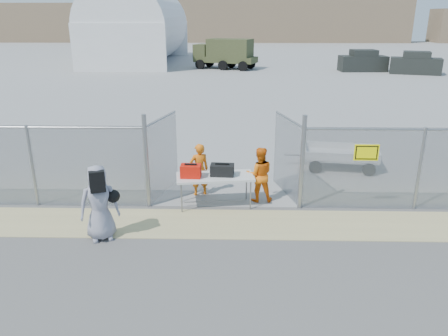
{
  "coord_description": "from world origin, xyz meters",
  "views": [
    {
      "loc": [
        0.26,
        -8.61,
        4.82
      ],
      "look_at": [
        0.0,
        2.0,
        1.1
      ],
      "focal_mm": 35.0,
      "sensor_mm": 36.0,
      "label": 1
    }
  ],
  "objects_px": {
    "folding_table": "(215,191)",
    "visitor": "(99,203)",
    "security_worker_right": "(259,175)",
    "utility_trailer": "(340,157)",
    "security_worker_left": "(199,170)"
  },
  "relations": [
    {
      "from": "folding_table",
      "to": "visitor",
      "type": "height_order",
      "value": "visitor"
    },
    {
      "from": "security_worker_right",
      "to": "utility_trailer",
      "type": "distance_m",
      "value": 4.02
    },
    {
      "from": "utility_trailer",
      "to": "folding_table",
      "type": "bearing_deg",
      "value": -134.15
    },
    {
      "from": "security_worker_right",
      "to": "security_worker_left",
      "type": "bearing_deg",
      "value": -16.44
    },
    {
      "from": "folding_table",
      "to": "security_worker_right",
      "type": "height_order",
      "value": "security_worker_right"
    },
    {
      "from": "utility_trailer",
      "to": "security_worker_left",
      "type": "bearing_deg",
      "value": -144.12
    },
    {
      "from": "security_worker_left",
      "to": "utility_trailer",
      "type": "relative_size",
      "value": 0.49
    },
    {
      "from": "visitor",
      "to": "security_worker_left",
      "type": "bearing_deg",
      "value": 32.11
    },
    {
      "from": "utility_trailer",
      "to": "visitor",
      "type": "bearing_deg",
      "value": -134.74
    },
    {
      "from": "security_worker_right",
      "to": "visitor",
      "type": "distance_m",
      "value": 4.31
    },
    {
      "from": "folding_table",
      "to": "security_worker_left",
      "type": "xyz_separation_m",
      "value": [
        -0.47,
        0.75,
        0.32
      ]
    },
    {
      "from": "security_worker_left",
      "to": "security_worker_right",
      "type": "height_order",
      "value": "security_worker_right"
    },
    {
      "from": "security_worker_right",
      "to": "visitor",
      "type": "bearing_deg",
      "value": 27.99
    },
    {
      "from": "folding_table",
      "to": "security_worker_right",
      "type": "relative_size",
      "value": 1.32
    },
    {
      "from": "folding_table",
      "to": "security_worker_right",
      "type": "distance_m",
      "value": 1.28
    }
  ]
}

